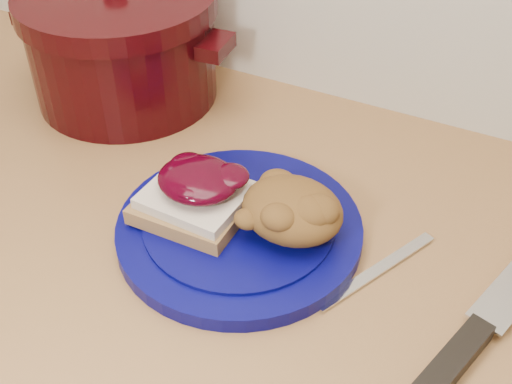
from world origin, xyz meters
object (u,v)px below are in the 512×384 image
at_px(dutch_oven, 122,45).
at_px(pepper_grinder, 57,41).
at_px(plate, 239,229).
at_px(chef_knife, 473,338).
at_px(butter_knife, 377,270).

distance_m(dutch_oven, pepper_grinder, 0.11).
bearing_deg(plate, chef_knife, -6.98).
height_order(plate, pepper_grinder, pepper_grinder).
bearing_deg(butter_knife, plate, 120.58).
bearing_deg(dutch_oven, chef_knife, -22.07).
bearing_deg(dutch_oven, pepper_grinder, -174.71).
height_order(chef_knife, butter_knife, chef_knife).
height_order(plate, dutch_oven, dutch_oven).
height_order(butter_knife, dutch_oven, dutch_oven).
distance_m(plate, dutch_oven, 0.34).
xyz_separation_m(butter_knife, dutch_oven, (-0.43, 0.17, 0.07)).
bearing_deg(butter_knife, chef_knife, -88.73).
height_order(plate, butter_knife, plate).
bearing_deg(butter_knife, dutch_oven, 93.29).
xyz_separation_m(plate, butter_knife, (0.15, 0.01, -0.01)).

